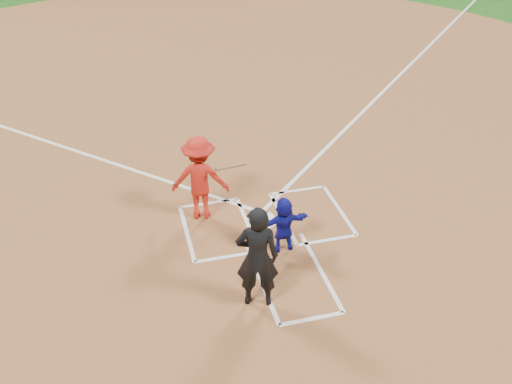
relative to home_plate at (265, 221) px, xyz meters
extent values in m
plane|color=#184C13|center=(0.00, 0.00, -0.02)|extent=(120.00, 120.00, 0.00)
cylinder|color=brown|center=(0.00, 6.00, -0.01)|extent=(28.00, 28.00, 0.01)
cylinder|color=white|center=(0.00, 0.00, 0.00)|extent=(0.60, 0.60, 0.02)
imported|color=#121493|center=(0.08, -0.94, 0.55)|extent=(1.05, 0.38, 1.11)
imported|color=black|center=(-0.75, -2.18, 0.93)|extent=(0.78, 0.61, 1.88)
cube|color=white|center=(-0.98, 0.92, -0.01)|extent=(1.22, 0.08, 0.01)
cube|color=white|center=(-0.98, -0.92, -0.01)|extent=(1.22, 0.08, 0.01)
cube|color=white|center=(-0.37, 0.00, -0.01)|extent=(0.08, 1.83, 0.01)
cube|color=white|center=(-1.59, 0.00, -0.01)|extent=(0.08, 1.83, 0.01)
cube|color=white|center=(0.98, 0.92, -0.01)|extent=(1.22, 0.08, 0.01)
cube|color=white|center=(0.98, -0.92, -0.01)|extent=(1.22, 0.08, 0.01)
cube|color=white|center=(0.37, 0.00, -0.01)|extent=(0.08, 1.83, 0.01)
cube|color=white|center=(1.59, 0.00, -0.01)|extent=(0.08, 1.83, 0.01)
cube|color=white|center=(-0.55, -1.70, -0.01)|extent=(0.08, 2.20, 0.01)
cube|color=white|center=(0.55, -1.70, -0.01)|extent=(0.08, 2.20, 0.01)
cube|color=white|center=(0.00, -2.80, -0.01)|extent=(1.10, 0.08, 0.01)
cube|color=white|center=(7.07, 7.37, -0.01)|extent=(14.21, 14.21, 0.01)
imported|color=red|center=(-1.20, 0.52, 0.87)|extent=(1.27, 0.92, 1.76)
cylinder|color=olive|center=(-0.60, 0.37, 1.13)|extent=(0.74, 0.51, 0.28)
camera|label=1|loc=(-2.55, -8.95, 6.67)|focal=40.00mm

